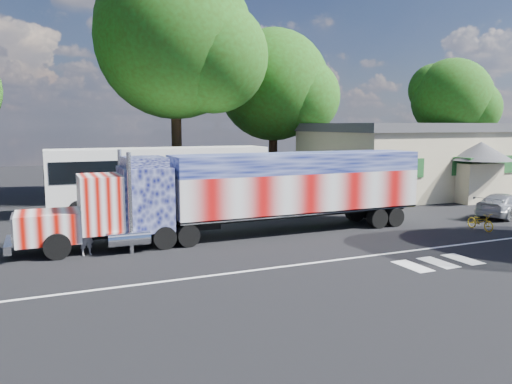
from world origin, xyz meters
name	(u,v)px	position (x,y,z in m)	size (l,w,h in m)	color
ground	(284,245)	(0.00, 0.00, 0.00)	(100.00, 100.00, 0.00)	black
lane_markings	(370,262)	(1.71, -3.77, 0.01)	(30.00, 2.67, 0.01)	silver
semi_truck	(254,191)	(-0.41, 2.31, 2.07)	(18.86, 2.98, 4.02)	black
coach_bus	(161,178)	(-2.84, 10.76, 1.93)	(12.82, 2.98, 3.73)	white
hall_building	(452,157)	(19.92, 10.86, 2.62)	(22.40, 12.80, 5.20)	beige
parked_car	(505,205)	(14.26, 1.01, 0.65)	(1.82, 4.49, 1.30)	#ACAEB1
woman	(86,236)	(-7.87, 1.50, 0.78)	(0.57, 0.37, 1.57)	slate
bicycle	(480,221)	(10.12, -1.09, 0.42)	(0.56, 1.60, 0.84)	gold
tree_far_ne	(453,99)	(25.07, 16.20, 7.38)	(7.51, 7.15, 11.02)	black
tree_n_mid	(177,40)	(-0.46, 15.32, 10.74)	(11.22, 10.68, 16.14)	black
tree_ne_a	(275,86)	(8.32, 18.32, 8.21)	(9.36, 8.92, 12.73)	black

